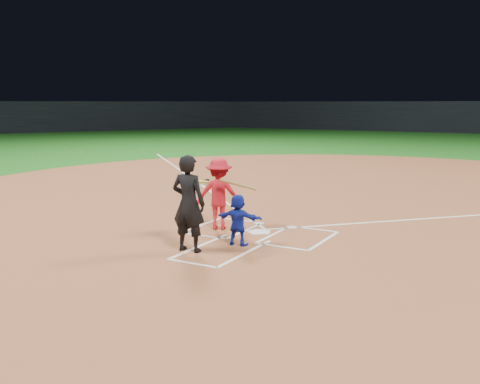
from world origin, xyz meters
The scene contains 13 objects.
ground centered at (0.00, 0.00, 0.00)m, with size 120.00×120.00×0.00m, color #155615.
home_plate_dirt centered at (0.00, 6.00, 0.01)m, with size 28.00×28.00×0.01m, color brown.
stadium_wall_far centered at (0.00, 48.00, 1.60)m, with size 80.00×1.20×3.20m, color black.
home_plate centered at (0.00, 0.00, 0.02)m, with size 0.60×0.60×0.02m, color white.
on_deck_circle centered at (-5.80, 6.12, 0.02)m, with size 1.70×1.70×0.01m, color brown.
on_deck_logo centered at (-5.80, 6.12, 0.02)m, with size 0.80×0.80×0.00m, color yellow.
on_deck_bat_a centered at (-5.65, 6.37, 0.05)m, with size 0.06×0.06×0.84m, color #996038.
on_deck_bat_c centered at (-5.50, 5.82, 0.05)m, with size 0.06×0.06×0.84m, color olive.
bat_weight_donut centered at (-5.60, 6.52, 0.05)m, with size 0.19×0.19×0.05m, color black.
catcher centered at (0.11, -1.23, 0.56)m, with size 1.02×0.32×1.10m, color #1323A0.
umpire centered at (-0.54, -2.11, 1.00)m, with size 0.72×0.47×1.97m, color black.
chalk_markings centered at (0.00, 5.29, 0.01)m, with size 28.35×17.32×0.01m.
batter_at_plate centered at (-1.01, -0.14, 0.86)m, with size 1.61×1.01×1.69m.
Camera 1 is at (5.47, -10.83, 2.98)m, focal length 40.00 mm.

